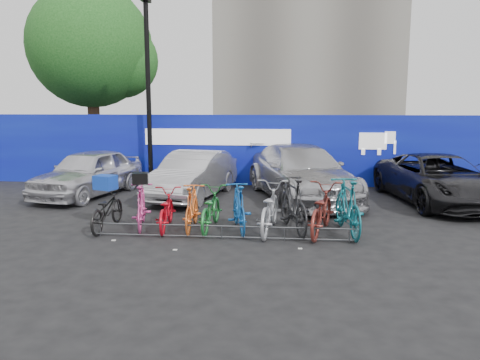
# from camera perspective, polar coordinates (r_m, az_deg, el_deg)

# --- Properties ---
(ground) EXTENTS (100.00, 100.00, 0.00)m
(ground) POSITION_cam_1_polar(r_m,az_deg,el_deg) (10.35, -1.81, -6.28)
(ground) COLOR black
(ground) RESTS_ON ground
(hoarding) EXTENTS (22.00, 0.18, 2.40)m
(hoarding) POSITION_cam_1_polar(r_m,az_deg,el_deg) (16.02, 0.83, 3.67)
(hoarding) COLOR #0B0F9C
(hoarding) RESTS_ON ground
(tree) EXTENTS (5.40, 5.20, 7.80)m
(tree) POSITION_cam_1_polar(r_m,az_deg,el_deg) (21.62, -17.13, 15.00)
(tree) COLOR #382314
(tree) RESTS_ON ground
(lamppost) EXTENTS (0.25, 0.50, 6.11)m
(lamppost) POSITION_cam_1_polar(r_m,az_deg,el_deg) (15.93, -11.12, 10.92)
(lamppost) COLOR black
(lamppost) RESTS_ON ground
(bike_rack) EXTENTS (5.60, 0.03, 0.30)m
(bike_rack) POSITION_cam_1_polar(r_m,az_deg,el_deg) (9.73, -2.25, -6.30)
(bike_rack) COLOR #595B60
(bike_rack) RESTS_ON ground
(car_0) EXTENTS (2.57, 4.43, 1.42)m
(car_0) POSITION_cam_1_polar(r_m,az_deg,el_deg) (14.89, -17.99, 0.86)
(car_0) COLOR silver
(car_0) RESTS_ON ground
(car_1) EXTENTS (2.26, 4.36, 1.37)m
(car_1) POSITION_cam_1_polar(r_m,az_deg,el_deg) (13.94, -5.74, 0.62)
(car_1) COLOR #B1B1B6
(car_1) RESTS_ON ground
(car_2) EXTENTS (3.73, 5.79, 1.56)m
(car_2) POSITION_cam_1_polar(r_m,az_deg,el_deg) (13.83, 7.44, 0.93)
(car_2) COLOR #B4B4B9
(car_2) RESTS_ON ground
(car_3) EXTENTS (2.97, 5.21, 1.37)m
(car_3) POSITION_cam_1_polar(r_m,az_deg,el_deg) (14.20, 23.08, 0.08)
(car_3) COLOR black
(car_3) RESTS_ON ground
(bike_0) EXTENTS (0.63, 1.73, 0.90)m
(bike_0) POSITION_cam_1_polar(r_m,az_deg,el_deg) (10.84, -15.95, -3.46)
(bike_0) COLOR black
(bike_0) RESTS_ON ground
(bike_1) EXTENTS (0.83, 1.75, 1.02)m
(bike_1) POSITION_cam_1_polar(r_m,az_deg,el_deg) (10.73, -11.94, -3.12)
(bike_1) COLOR #DB4190
(bike_1) RESTS_ON ground
(bike_2) EXTENTS (0.76, 1.75, 0.89)m
(bike_2) POSITION_cam_1_polar(r_m,az_deg,el_deg) (10.56, -9.04, -3.58)
(bike_2) COLOR red
(bike_2) RESTS_ON ground
(bike_3) EXTENTS (0.54, 1.70, 1.01)m
(bike_3) POSITION_cam_1_polar(r_m,az_deg,el_deg) (10.40, -5.89, -3.37)
(bike_3) COLOR orange
(bike_3) RESTS_ON ground
(bike_4) EXTENTS (0.72, 1.82, 0.94)m
(bike_4) POSITION_cam_1_polar(r_m,az_deg,el_deg) (10.44, -3.65, -3.50)
(bike_4) COLOR #217E33
(bike_4) RESTS_ON ground
(bike_5) EXTENTS (0.88, 1.83, 1.06)m
(bike_5) POSITION_cam_1_polar(r_m,az_deg,el_deg) (10.26, -0.13, -3.36)
(bike_5) COLOR #1455A7
(bike_5) RESTS_ON ground
(bike_6) EXTENTS (0.96, 2.12, 1.07)m
(bike_6) POSITION_cam_1_polar(r_m,az_deg,el_deg) (10.19, 3.58, -3.42)
(bike_6) COLOR #A6A8AE
(bike_6) RESTS_ON ground
(bike_7) EXTENTS (1.07, 2.10, 1.22)m
(bike_7) POSITION_cam_1_polar(r_m,az_deg,el_deg) (10.29, 6.52, -2.94)
(bike_7) COLOR black
(bike_7) RESTS_ON ground
(bike_8) EXTENTS (1.20, 2.14, 1.07)m
(bike_8) POSITION_cam_1_polar(r_m,az_deg,el_deg) (10.19, 9.84, -3.58)
(bike_8) COLOR maroon
(bike_8) RESTS_ON ground
(bike_9) EXTENTS (0.82, 2.08, 1.22)m
(bike_9) POSITION_cam_1_polar(r_m,az_deg,el_deg) (10.26, 13.01, -3.15)
(bike_9) COLOR #106471
(bike_9) RESTS_ON ground
(cargo_crate) EXTENTS (0.52, 0.46, 0.31)m
(cargo_crate) POSITION_cam_1_polar(r_m,az_deg,el_deg) (10.72, -16.10, -0.28)
(cargo_crate) COLOR #1239AE
(cargo_crate) RESTS_ON bike_0
(cargo_topcase) EXTENTS (0.40, 0.37, 0.25)m
(cargo_topcase) POSITION_cam_1_polar(r_m,az_deg,el_deg) (10.61, -12.06, 0.20)
(cargo_topcase) COLOR black
(cargo_topcase) RESTS_ON bike_1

